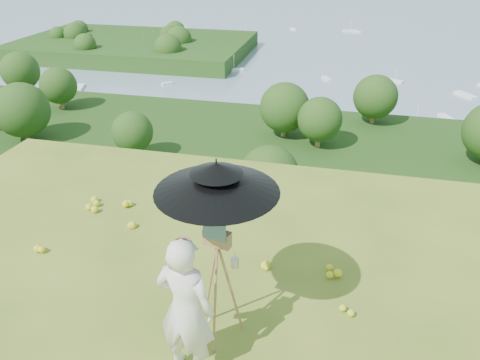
% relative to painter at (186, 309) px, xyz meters
% --- Properties ---
extents(forest_slope, '(140.00, 56.00, 22.00)m').
position_rel_painter_xyz_m(forest_slope, '(1.05, 33.51, -29.89)').
color(forest_slope, '#17340E').
rests_on(forest_slope, bay_water).
extents(shoreline_tier, '(170.00, 28.00, 8.00)m').
position_rel_painter_xyz_m(shoreline_tier, '(1.05, 73.51, -36.89)').
color(shoreline_tier, gray).
rests_on(shoreline_tier, bay_water).
extents(bay_water, '(700.00, 700.00, 0.00)m').
position_rel_painter_xyz_m(bay_water, '(1.05, 238.51, -34.89)').
color(bay_water, slate).
rests_on(bay_water, ground).
extents(peninsula, '(90.00, 60.00, 12.00)m').
position_rel_painter_xyz_m(peninsula, '(-73.95, 153.51, -29.89)').
color(peninsula, '#17340E').
rests_on(peninsula, bay_water).
extents(slope_trees, '(110.00, 50.00, 6.00)m').
position_rel_painter_xyz_m(slope_trees, '(1.05, 33.51, -15.89)').
color(slope_trees, '#1F4514').
rests_on(slope_trees, forest_slope).
extents(harbor_town, '(110.00, 22.00, 5.00)m').
position_rel_painter_xyz_m(harbor_town, '(1.05, 73.51, -30.39)').
color(harbor_town, silver).
rests_on(harbor_town, shoreline_tier).
extents(moored_boats, '(140.00, 140.00, 0.70)m').
position_rel_painter_xyz_m(moored_boats, '(-11.45, 159.51, -34.54)').
color(moored_boats, white).
rests_on(moored_boats, bay_water).
extents(painter, '(0.70, 0.51, 1.79)m').
position_rel_painter_xyz_m(painter, '(0.00, 0.00, 0.00)').
color(painter, white).
rests_on(painter, ground).
extents(field_easel, '(0.73, 0.73, 1.65)m').
position_rel_painter_xyz_m(field_easel, '(0.19, 0.58, -0.07)').
color(field_easel, '#A47644').
rests_on(field_easel, ground).
extents(sun_umbrella, '(1.45, 1.45, 1.01)m').
position_rel_painter_xyz_m(sun_umbrella, '(0.20, 0.61, 0.97)').
color(sun_umbrella, black).
rests_on(sun_umbrella, field_easel).
extents(painter_cap, '(0.18, 0.22, 0.10)m').
position_rel_painter_xyz_m(painter_cap, '(0.00, 0.00, 0.84)').
color(painter_cap, '#C56C6F').
rests_on(painter_cap, painter).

